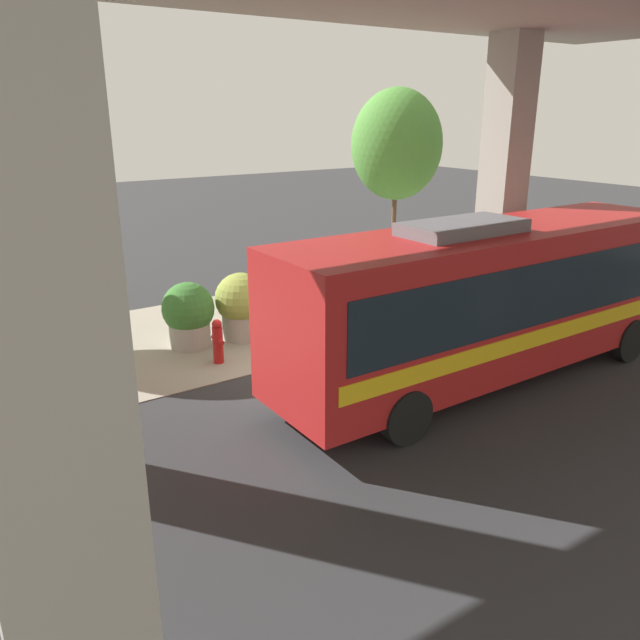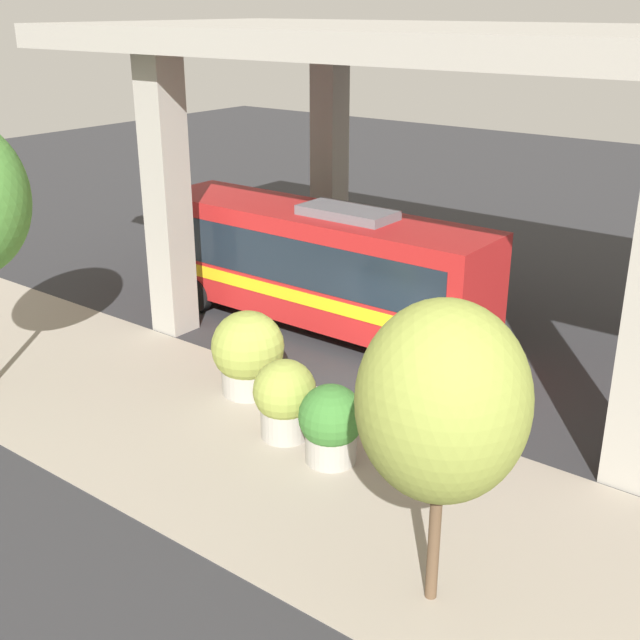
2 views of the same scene
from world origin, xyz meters
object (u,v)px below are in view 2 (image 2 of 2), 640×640
Objects in this scene: bus at (317,261)px; street_tree_near at (443,402)px; planter_front at (285,398)px; planter_middle at (331,424)px; planter_back at (248,353)px; fire_hydrant at (367,408)px.

street_tree_near is at bearing -133.24° from bus.
bus reaches higher than planter_front.
street_tree_near is at bearing -121.85° from planter_middle.
bus is at bearing 16.66° from planter_back.
planter_front is at bearing 81.55° from planter_middle.
planter_middle is 0.82× the size of planter_back.
planter_back is at bearing 69.20° from planter_middle.
bus is at bearing 47.92° from fire_hydrant.
planter_back reaches higher than planter_front.
planter_middle is (-0.20, -1.32, -0.06)m from planter_front.
fire_hydrant is at bearing -45.62° from planter_front.
bus is at bearing 40.07° from planter_middle.
fire_hydrant is (-3.98, -4.40, -1.37)m from bus.
bus reaches higher than fire_hydrant.
fire_hydrant is 0.66× the size of planter_middle.
bus is 2.11× the size of street_tree_near.
planter_front is 1.05× the size of planter_middle.
planter_middle reaches higher than fire_hydrant.
bus reaches higher than planter_middle.
planter_back is 0.41× the size of street_tree_near.
planter_back is 7.95m from street_tree_near.
planter_middle is at bearing -139.93° from bus.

